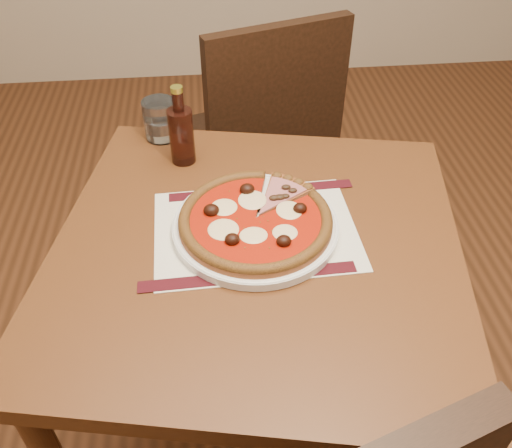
{
  "coord_description": "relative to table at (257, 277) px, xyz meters",
  "views": [
    {
      "loc": [
        -0.81,
        -0.07,
        1.48
      ],
      "look_at": [
        -0.73,
        0.72,
        0.78
      ],
      "focal_mm": 38.0,
      "sensor_mm": 36.0,
      "label": 1
    }
  ],
  "objects": [
    {
      "name": "placemat",
      "position": [
        0.0,
        0.03,
        0.1
      ],
      "size": [
        0.41,
        0.3,
        0.0
      ],
      "primitive_type": "cube",
      "rotation": [
        0.0,
        0.0,
        0.03
      ],
      "color": "white",
      "rests_on": "table"
    },
    {
      "name": "pizza",
      "position": [
        0.0,
        0.03,
        0.13
      ],
      "size": [
        0.31,
        0.31,
        0.04
      ],
      "color": "brown",
      "rests_on": "plate"
    },
    {
      "name": "table",
      "position": [
        0.0,
        0.0,
        0.0
      ],
      "size": [
        0.94,
        0.94,
        0.75
      ],
      "rotation": [
        0.0,
        0.0,
        -0.2
      ],
      "color": "brown",
      "rests_on": "ground"
    },
    {
      "name": "chair_far",
      "position": [
        0.09,
        0.74,
        -0.12
      ],
      "size": [
        0.56,
        0.56,
        0.93
      ],
      "rotation": [
        0.0,
        0.0,
        3.46
      ],
      "color": "black",
      "rests_on": "ground"
    },
    {
      "name": "plate",
      "position": [
        0.0,
        0.03,
        0.11
      ],
      "size": [
        0.33,
        0.33,
        0.02
      ],
      "primitive_type": "cylinder",
      "color": "white",
      "rests_on": "placemat"
    },
    {
      "name": "water_glass",
      "position": [
        -0.2,
        0.41,
        0.15
      ],
      "size": [
        0.09,
        0.09,
        0.1
      ],
      "primitive_type": "cylinder",
      "rotation": [
        0.0,
        0.0,
        0.06
      ],
      "color": "white",
      "rests_on": "table"
    },
    {
      "name": "ham_slice",
      "position": [
        0.07,
        0.11,
        0.13
      ],
      "size": [
        0.13,
        0.14,
        0.02
      ],
      "rotation": [
        0.0,
        0.0,
        0.91
      ],
      "color": "brown",
      "rests_on": "plate"
    },
    {
      "name": "bottle",
      "position": [
        -0.14,
        0.3,
        0.18
      ],
      "size": [
        0.06,
        0.06,
        0.19
      ],
      "color": "#36140D",
      "rests_on": "table"
    }
  ]
}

